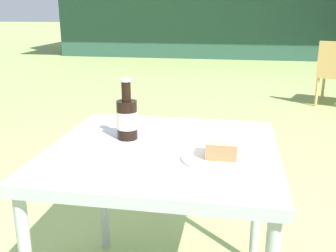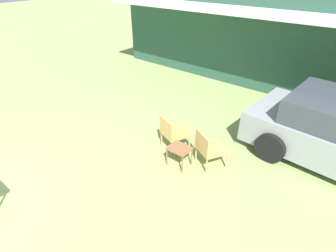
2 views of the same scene
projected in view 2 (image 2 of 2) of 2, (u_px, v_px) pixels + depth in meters
cabin_building at (260, 32)px, 9.42m from camera, size 9.97×4.42×3.02m
wicker_chair_cushioned at (173, 131)px, 5.79m from camera, size 0.65×0.67×0.79m
wicker_chair_plain at (209, 147)px, 5.29m from camera, size 0.69×0.70×0.79m
garden_side_table at (179, 150)px, 5.33m from camera, size 0.45×0.37×0.44m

